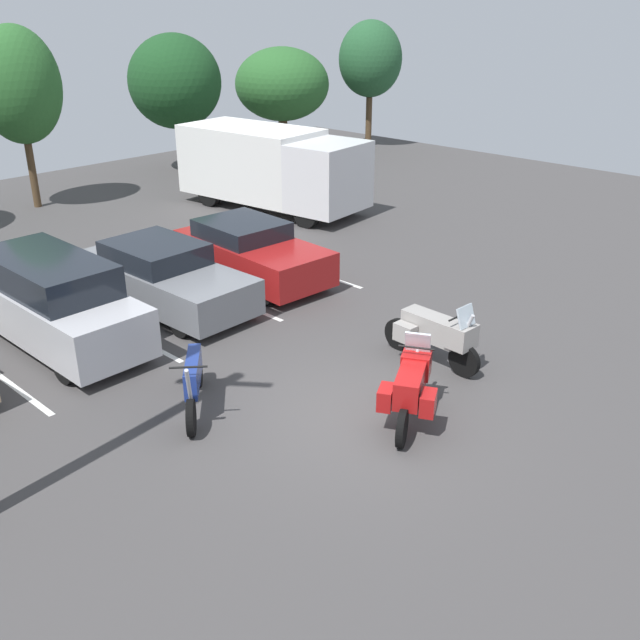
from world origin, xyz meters
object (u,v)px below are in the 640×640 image
car_red (251,252)px  motorcycle_second (435,333)px  motorcycle_touring (411,386)px  box_truck (271,166)px  car_silver (53,301)px  motorcycle_third (194,381)px  car_grey (163,276)px

car_red → motorcycle_second: bearing=-96.2°
motorcycle_touring → motorcycle_second: 2.19m
motorcycle_second → box_truck: bearing=62.1°
car_silver → box_truck: box_truck is taller
motorcycle_touring → car_red: (2.65, 7.05, 0.07)m
car_silver → box_truck: bearing=23.8°
motorcycle_third → car_grey: 4.94m
motorcycle_second → car_red: car_red is taller
car_silver → car_red: car_silver is taller
motorcycle_touring → car_red: car_red is taller
motorcycle_touring → motorcycle_third: size_ratio=1.06×
motorcycle_second → box_truck: size_ratio=0.33×
motorcycle_second → car_red: 6.18m
motorcycle_second → car_red: (0.66, 6.15, 0.05)m
motorcycle_second → motorcycle_third: bearing=154.7°
car_silver → motorcycle_touring: bearing=-69.8°
motorcycle_touring → motorcycle_third: 3.74m
motorcycle_touring → car_silver: car_silver is taller
motorcycle_touring → car_grey: car_grey is taller
motorcycle_third → box_truck: (10.04, 8.79, 0.91)m
box_truck → motorcycle_third: bearing=-138.8°
car_silver → box_truck: 11.34m
motorcycle_touring → car_red: 7.53m
motorcycle_third → car_grey: bearing=60.9°
motorcycle_third → car_red: bearing=39.6°
motorcycle_third → motorcycle_touring: bearing=-51.8°
car_grey → box_truck: size_ratio=0.71×
motorcycle_touring → motorcycle_second: (1.99, 0.91, 0.02)m
car_grey → car_red: bearing=-4.6°
car_red → motorcycle_touring: bearing=-110.6°
motorcycle_second → car_silver: bearing=126.5°
car_silver → car_red: (5.29, -0.11, -0.21)m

